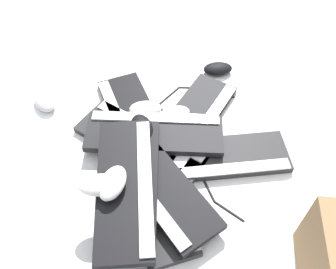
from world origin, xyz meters
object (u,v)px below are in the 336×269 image
Objects in this scene: keyboard_0 at (140,143)px; mouse_4 at (146,109)px; keyboard_6 at (158,183)px; mouse_2 at (142,128)px; keyboard_8 at (126,185)px; keyboard_5 at (154,133)px; mouse_6 at (99,185)px; keyboard_7 at (130,184)px; mouse_5 at (113,183)px; keyboard_1 at (154,192)px; mouse_3 at (44,101)px; mouse_0 at (218,69)px; keyboard_3 at (191,122)px; keyboard_4 at (135,121)px; mouse_1 at (174,114)px; keyboard_2 at (219,158)px.

mouse_4 is at bearing -108.41° from keyboard_0.
keyboard_6 is 4.21× the size of mouse_2.
keyboard_8 reaches higher than mouse_4.
keyboard_5 is 1.02× the size of keyboard_8.
mouse_6 reaches higher than keyboard_6.
mouse_5 reaches higher than keyboard_7.
keyboard_1 is at bearing 171.78° from mouse_2.
keyboard_7 is 4.20× the size of mouse_3.
keyboard_6 is 4.21× the size of mouse_0.
keyboard_3 is 0.19m from keyboard_4.
mouse_3 is 0.50m from mouse_6.
keyboard_8 is 4.15× the size of mouse_3.
mouse_0 is at bearing -144.19° from mouse_1.
mouse_3 is (0.35, -0.24, -0.02)m from keyboard_5.
keyboard_5 is 0.41m from mouse_0.
mouse_5 is at bearing 14.13° from keyboard_6.
keyboard_0 is 0.90× the size of keyboard_5.
keyboard_2 is 0.22m from keyboard_6.
keyboard_8 reaches higher than keyboard_6.
keyboard_0 is 3.80× the size of mouse_0.
keyboard_5 is at bearing -118.62° from keyboard_7.
keyboard_7 is at bearing 44.88° from mouse_1.
keyboard_7 is 0.20m from mouse_2.
keyboard_0 and keyboard_3 have the same top height.
mouse_4 reaches higher than keyboard_3.
mouse_4 is 0.37m from mouse_6.
keyboard_8 reaches higher than keyboard_5.
mouse_1 is (-0.10, -0.25, 0.01)m from keyboard_6.
keyboard_8 reaches higher than keyboard_7.
keyboard_5 is 0.25m from keyboard_8.
keyboard_8 reaches higher than mouse_2.
keyboard_5 is (0.13, 0.05, 0.03)m from keyboard_3.
keyboard_5 is at bearing 121.64° from keyboard_4.
keyboard_2 is 4.11× the size of mouse_4.
keyboard_7 is 4.20× the size of mouse_1.
mouse_1 is (-0.18, -0.25, -0.02)m from keyboard_7.
keyboard_0 is 0.06m from keyboard_5.
keyboard_7 reaches higher than mouse_4.
mouse_2 is (0.34, 0.28, 0.06)m from mouse_0.
mouse_1 is 0.10m from mouse_4.
keyboard_5 reaches higher than keyboard_1.
mouse_6 is (0.18, 0.22, 0.10)m from keyboard_5.
keyboard_7 is 1.01× the size of keyboard_8.
keyboard_5 is 0.05m from mouse_2.
keyboard_1 is at bearing 92.97° from mouse_4.
keyboard_6 is 0.29m from mouse_4.
keyboard_3 is 3.88× the size of mouse_5.
keyboard_6 is 4.21× the size of mouse_1.
keyboard_8 reaches higher than mouse_0.
keyboard_8 reaches higher than keyboard_3.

